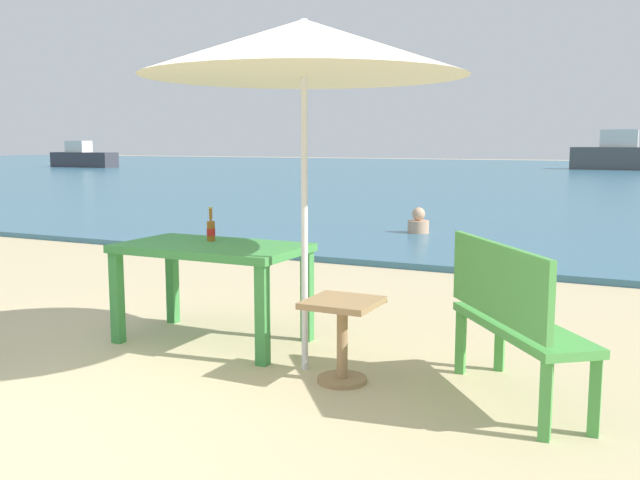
% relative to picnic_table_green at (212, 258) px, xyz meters
% --- Properties ---
extents(ground_plane, '(120.00, 120.00, 0.00)m').
position_rel_picnic_table_green_xyz_m(ground_plane, '(0.29, -1.40, -0.65)').
color(ground_plane, '#C6B287').
extents(sea_water, '(120.00, 50.00, 0.08)m').
position_rel_picnic_table_green_xyz_m(sea_water, '(0.29, 28.60, -0.61)').
color(sea_water, '#386B84').
rests_on(sea_water, ground_plane).
extents(picnic_table_green, '(1.40, 0.80, 0.76)m').
position_rel_picnic_table_green_xyz_m(picnic_table_green, '(0.00, 0.00, 0.00)').
color(picnic_table_green, '#3D8C42').
rests_on(picnic_table_green, ground_plane).
extents(beer_bottle_amber, '(0.07, 0.07, 0.26)m').
position_rel_picnic_table_green_xyz_m(beer_bottle_amber, '(-0.10, 0.15, 0.20)').
color(beer_bottle_amber, brown).
rests_on(beer_bottle_amber, picnic_table_green).
extents(patio_umbrella, '(2.10, 2.10, 2.30)m').
position_rel_picnic_table_green_xyz_m(patio_umbrella, '(0.94, -0.29, 1.47)').
color(patio_umbrella, silver).
rests_on(patio_umbrella, ground_plane).
extents(side_table_wood, '(0.44, 0.44, 0.54)m').
position_rel_picnic_table_green_xyz_m(side_table_wood, '(1.27, -0.42, -0.30)').
color(side_table_wood, '#9E7A51').
rests_on(side_table_wood, ground_plane).
extents(bench_green_left, '(1.02, 1.17, 0.95)m').
position_rel_picnic_table_green_xyz_m(bench_green_left, '(2.30, -0.31, -0.11)').
color(bench_green_left, '#4C9E47').
rests_on(bench_green_left, ground_plane).
extents(swimmer_person, '(0.34, 0.34, 0.41)m').
position_rel_picnic_table_green_xyz_m(swimmer_person, '(-0.43, 6.41, -0.41)').
color(swimmer_person, tan).
rests_on(swimmer_person, sea_water).
extents(boat_fishing_trawler, '(5.71, 1.56, 2.08)m').
position_rel_picnic_table_green_xyz_m(boat_fishing_trawler, '(1.36, 35.95, 0.18)').
color(boat_fishing_trawler, '#4C4C4C').
rests_on(boat_fishing_trawler, sea_water).
extents(boat_barge, '(4.14, 1.13, 1.51)m').
position_rel_picnic_table_green_xyz_m(boat_barge, '(-27.04, 26.57, -0.03)').
color(boat_barge, '#38383F').
rests_on(boat_barge, sea_water).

